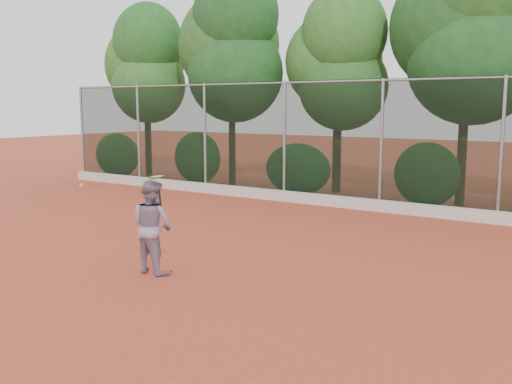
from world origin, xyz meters
The scene contains 7 objects.
ground centered at (0.00, 0.00, 0.00)m, with size 80.00×80.00×0.00m, color #B14229.
concrete_curb centered at (0.00, 6.82, 0.15)m, with size 24.00×0.20×0.30m, color beige.
tennis_player centered at (-1.00, -0.65, 0.79)m, with size 0.77×0.60×1.58m, color gray.
chainlink_fence centered at (0.00, 7.00, 1.86)m, with size 24.09×0.09×3.50m.
foliage_backdrop centered at (-0.55, 8.98, 4.40)m, with size 23.70×3.63×7.55m.
tennis_racket centered at (-0.73, -0.78, 1.62)m, with size 0.35×0.35×0.51m.
tennis_ball_in_flight centered at (-2.46, -0.89, 1.40)m, with size 0.07×0.07×0.07m.
Camera 1 is at (5.66, -7.46, 2.80)m, focal length 40.00 mm.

